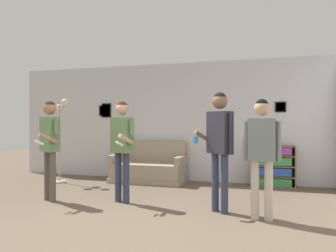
{
  "coord_description": "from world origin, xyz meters",
  "views": [
    {
      "loc": [
        1.73,
        -3.56,
        1.31
      ],
      "look_at": [
        0.11,
        1.87,
        1.27
      ],
      "focal_mm": 35.0,
      "sensor_mm": 36.0,
      "label": 1
    }
  ],
  "objects_px": {
    "person_player_foreground_left": "(50,139)",
    "person_spectator_near_bookshelf": "(262,146)",
    "person_player_foreground_center": "(122,140)",
    "floor_lamp": "(59,120)",
    "person_watcher_holding_cup": "(220,138)",
    "drinking_cup": "(267,143)",
    "bookshelf": "(273,166)",
    "couch": "(149,168)"
  },
  "relations": [
    {
      "from": "person_watcher_holding_cup",
      "to": "person_player_foreground_center",
      "type": "bearing_deg",
      "value": 174.81
    },
    {
      "from": "bookshelf",
      "to": "person_player_foreground_center",
      "type": "bearing_deg",
      "value": -138.88
    },
    {
      "from": "couch",
      "to": "drinking_cup",
      "type": "height_order",
      "value": "drinking_cup"
    },
    {
      "from": "couch",
      "to": "person_spectator_near_bookshelf",
      "type": "xyz_separation_m",
      "value": [
        2.47,
        -2.3,
        0.71
      ]
    },
    {
      "from": "bookshelf",
      "to": "person_watcher_holding_cup",
      "type": "distance_m",
      "value": 2.51
    },
    {
      "from": "couch",
      "to": "person_watcher_holding_cup",
      "type": "relative_size",
      "value": 0.92
    },
    {
      "from": "person_player_foreground_left",
      "to": "person_spectator_near_bookshelf",
      "type": "distance_m",
      "value": 3.46
    },
    {
      "from": "couch",
      "to": "person_watcher_holding_cup",
      "type": "xyz_separation_m",
      "value": [
        1.87,
        -2.08,
        0.81
      ]
    },
    {
      "from": "bookshelf",
      "to": "floor_lamp",
      "type": "relative_size",
      "value": 0.47
    },
    {
      "from": "bookshelf",
      "to": "drinking_cup",
      "type": "relative_size",
      "value": 8.43
    },
    {
      "from": "bookshelf",
      "to": "person_watcher_holding_cup",
      "type": "xyz_separation_m",
      "value": [
        -0.8,
        -2.28,
        0.68
      ]
    },
    {
      "from": "couch",
      "to": "person_watcher_holding_cup",
      "type": "bearing_deg",
      "value": -48.12
    },
    {
      "from": "bookshelf",
      "to": "person_watcher_holding_cup",
      "type": "height_order",
      "value": "person_watcher_holding_cup"
    },
    {
      "from": "person_player_foreground_center",
      "to": "bookshelf",
      "type": "bearing_deg",
      "value": 41.12
    },
    {
      "from": "floor_lamp",
      "to": "person_player_foreground_center",
      "type": "distance_m",
      "value": 2.47
    },
    {
      "from": "bookshelf",
      "to": "floor_lamp",
      "type": "xyz_separation_m",
      "value": [
        -4.53,
        -0.86,
        0.95
      ]
    },
    {
      "from": "drinking_cup",
      "to": "bookshelf",
      "type": "bearing_deg",
      "value": 0.3
    },
    {
      "from": "bookshelf",
      "to": "floor_lamp",
      "type": "distance_m",
      "value": 4.71
    },
    {
      "from": "floor_lamp",
      "to": "drinking_cup",
      "type": "relative_size",
      "value": 18.13
    },
    {
      "from": "person_player_foreground_left",
      "to": "person_spectator_near_bookshelf",
      "type": "relative_size",
      "value": 1.03
    },
    {
      "from": "floor_lamp",
      "to": "person_player_foreground_left",
      "type": "distance_m",
      "value": 1.78
    },
    {
      "from": "floor_lamp",
      "to": "person_watcher_holding_cup",
      "type": "xyz_separation_m",
      "value": [
        3.73,
        -1.42,
        -0.28
      ]
    },
    {
      "from": "couch",
      "to": "bookshelf",
      "type": "relative_size",
      "value": 1.9
    },
    {
      "from": "person_player_foreground_left",
      "to": "person_spectator_near_bookshelf",
      "type": "xyz_separation_m",
      "value": [
        3.46,
        -0.13,
        -0.04
      ]
    },
    {
      "from": "couch",
      "to": "person_player_foreground_center",
      "type": "xyz_separation_m",
      "value": [
        0.23,
        -1.93,
        0.74
      ]
    },
    {
      "from": "person_player_foreground_center",
      "to": "person_player_foreground_left",
      "type": "bearing_deg",
      "value": -168.87
    },
    {
      "from": "person_watcher_holding_cup",
      "to": "drinking_cup",
      "type": "bearing_deg",
      "value": 73.42
    },
    {
      "from": "floor_lamp",
      "to": "person_watcher_holding_cup",
      "type": "bearing_deg",
      "value": -20.87
    },
    {
      "from": "drinking_cup",
      "to": "person_player_foreground_left",
      "type": "bearing_deg",
      "value": -146.19
    },
    {
      "from": "bookshelf",
      "to": "person_player_foreground_left",
      "type": "bearing_deg",
      "value": -147.1
    },
    {
      "from": "bookshelf",
      "to": "floor_lamp",
      "type": "height_order",
      "value": "floor_lamp"
    },
    {
      "from": "person_player_foreground_center",
      "to": "floor_lamp",
      "type": "bearing_deg",
      "value": 148.7
    },
    {
      "from": "person_watcher_holding_cup",
      "to": "drinking_cup",
      "type": "distance_m",
      "value": 2.38
    },
    {
      "from": "bookshelf",
      "to": "person_spectator_near_bookshelf",
      "type": "bearing_deg",
      "value": -94.68
    },
    {
      "from": "floor_lamp",
      "to": "drinking_cup",
      "type": "bearing_deg",
      "value": 10.99
    },
    {
      "from": "person_player_foreground_center",
      "to": "person_watcher_holding_cup",
      "type": "xyz_separation_m",
      "value": [
        1.64,
        -0.15,
        0.07
      ]
    },
    {
      "from": "person_watcher_holding_cup",
      "to": "bookshelf",
      "type": "bearing_deg",
      "value": 70.55
    },
    {
      "from": "person_watcher_holding_cup",
      "to": "person_player_foreground_left",
      "type": "bearing_deg",
      "value": -178.15
    },
    {
      "from": "person_spectator_near_bookshelf",
      "to": "drinking_cup",
      "type": "height_order",
      "value": "person_spectator_near_bookshelf"
    },
    {
      "from": "person_player_foreground_left",
      "to": "drinking_cup",
      "type": "height_order",
      "value": "person_player_foreground_left"
    },
    {
      "from": "person_player_foreground_center",
      "to": "drinking_cup",
      "type": "bearing_deg",
      "value": 42.62
    },
    {
      "from": "person_spectator_near_bookshelf",
      "to": "drinking_cup",
      "type": "relative_size",
      "value": 16.11
    }
  ]
}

